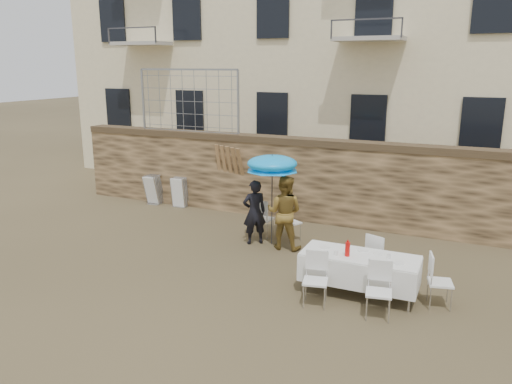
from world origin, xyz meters
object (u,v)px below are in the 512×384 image
at_px(banquet_table, 360,257).
at_px(table_chair_back, 379,257).
at_px(couple_chair_right, 290,221).
at_px(chair_stack_right, 182,191).
at_px(woman_dress, 284,212).
at_px(table_chair_side, 440,281).
at_px(chair_stack_left, 157,188).
at_px(couple_chair_left, 264,218).
at_px(soda_bottle, 347,249).
at_px(table_chair_front_left, 315,280).
at_px(man_suit, 254,212).
at_px(umbrella, 272,166).
at_px(table_chair_front_right, 379,291).

distance_m(banquet_table, table_chair_back, 0.86).
relative_size(couple_chair_right, table_chair_back, 1.00).
bearing_deg(chair_stack_right, woman_dress, -26.87).
bearing_deg(woman_dress, banquet_table, 138.10).
bearing_deg(chair_stack_right, banquet_table, -31.17).
bearing_deg(table_chair_side, chair_stack_left, 53.80).
height_order(couple_chair_left, table_chair_back, same).
distance_m(soda_bottle, table_chair_front_left, 0.84).
height_order(banquet_table, soda_bottle, soda_bottle).
bearing_deg(chair_stack_right, couple_chair_left, -24.49).
xyz_separation_m(table_chair_side, chair_stack_left, (-8.50, 3.65, -0.02)).
relative_size(man_suit, umbrella, 0.77).
bearing_deg(chair_stack_left, umbrella, -23.02).
distance_m(banquet_table, table_chair_front_left, 0.99).
height_order(soda_bottle, table_chair_front_right, soda_bottle).
relative_size(couple_chair_right, chair_stack_right, 1.04).
xyz_separation_m(woman_dress, soda_bottle, (1.93, -1.84, 0.05)).
bearing_deg(man_suit, couple_chair_right, 178.14).
relative_size(table_chair_front_right, chair_stack_right, 1.04).
xyz_separation_m(woman_dress, table_chair_side, (3.53, -1.59, -0.38)).
bearing_deg(woman_dress, table_chair_front_left, 118.59).
distance_m(banquet_table, soda_bottle, 0.30).
height_order(umbrella, table_chair_front_left, umbrella).
xyz_separation_m(banquet_table, chair_stack_left, (-7.10, 3.75, -0.27)).
height_order(man_suit, table_chair_front_right, man_suit).
distance_m(umbrella, chair_stack_left, 5.23).
bearing_deg(table_chair_back, chair_stack_left, -1.42).
bearing_deg(table_chair_back, umbrella, 0.35).
distance_m(table_chair_back, chair_stack_left, 7.88).
bearing_deg(table_chair_front_left, woman_dress, 110.28).
distance_m(woman_dress, soda_bottle, 2.66).
bearing_deg(chair_stack_left, couple_chair_left, -19.73).
bearing_deg(table_chair_side, couple_chair_right, 46.19).
distance_m(umbrella, couple_chair_left, 1.53).
bearing_deg(umbrella, table_chair_back, -20.24).
height_order(umbrella, chair_stack_left, umbrella).
bearing_deg(umbrella, couple_chair_right, 56.31).
relative_size(couple_chair_left, soda_bottle, 3.69).
height_order(table_chair_front_left, chair_stack_right, table_chair_front_left).
relative_size(banquet_table, table_chair_front_right, 2.19).
relative_size(couple_chair_right, banquet_table, 0.46).
bearing_deg(man_suit, table_chair_front_right, 104.17).
distance_m(table_chair_side, chair_stack_right, 8.44).
xyz_separation_m(umbrella, table_chair_front_right, (2.98, -2.54, -1.41)).
height_order(woman_dress, chair_stack_right, woman_dress).
distance_m(man_suit, couple_chair_right, 0.94).
distance_m(soda_bottle, table_chair_front_right, 1.02).
xyz_separation_m(banquet_table, table_chair_back, (0.20, 0.80, -0.25)).
bearing_deg(umbrella, table_chair_front_left, -53.51).
bearing_deg(table_chair_front_left, couple_chair_right, 106.04).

